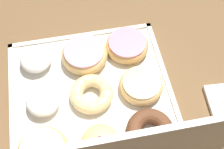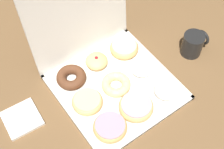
# 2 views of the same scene
# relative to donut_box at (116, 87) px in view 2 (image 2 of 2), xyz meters

# --- Properties ---
(ground_plane) EXTENTS (3.00, 3.00, 0.00)m
(ground_plane) POSITION_rel_donut_box_xyz_m (0.00, 0.00, -0.01)
(ground_plane) COLOR brown
(donut_box) EXTENTS (0.41, 0.41, 0.01)m
(donut_box) POSITION_rel_donut_box_xyz_m (0.00, 0.00, 0.00)
(donut_box) COLOR silver
(donut_box) RESTS_ON ground
(box_lid_open) EXTENTS (0.41, 0.04, 0.37)m
(box_lid_open) POSITION_rel_donut_box_xyz_m (0.00, 0.22, 0.18)
(box_lid_open) COLOR silver
(box_lid_open) RESTS_ON ground
(pink_frosted_donut_0) EXTENTS (0.12, 0.12, 0.04)m
(pink_frosted_donut_0) POSITION_rel_donut_box_xyz_m (-0.12, -0.13, 0.02)
(pink_frosted_donut_0) COLOR tan
(pink_frosted_donut_0) RESTS_ON donut_box
(pink_frosted_donut_1) EXTENTS (0.12, 0.12, 0.04)m
(pink_frosted_donut_1) POSITION_rel_donut_box_xyz_m (-0.00, -0.12, 0.03)
(pink_frosted_donut_1) COLOR #E5B770
(pink_frosted_donut_1) RESTS_ON donut_box
(powdered_filled_donut_2) EXTENTS (0.08, 0.08, 0.04)m
(powdered_filled_donut_2) POSITION_rel_donut_box_xyz_m (0.13, -0.13, 0.03)
(powdered_filled_donut_2) COLOR white
(powdered_filled_donut_2) RESTS_ON donut_box
(glazed_ring_donut_3) EXTENTS (0.11, 0.11, 0.03)m
(glazed_ring_donut_3) POSITION_rel_donut_box_xyz_m (-0.13, -0.00, 0.02)
(glazed_ring_donut_3) COLOR #E5B770
(glazed_ring_donut_3) RESTS_ON donut_box
(cruller_donut_4) EXTENTS (0.11, 0.11, 0.04)m
(cruller_donut_4) POSITION_rel_donut_box_xyz_m (-0.00, 0.00, 0.02)
(cruller_donut_4) COLOR #EACC8C
(cruller_donut_4) RESTS_ON donut_box
(powdered_filled_donut_5) EXTENTS (0.08, 0.08, 0.04)m
(powdered_filled_donut_5) POSITION_rel_donut_box_xyz_m (0.12, 0.00, 0.03)
(powdered_filled_donut_5) COLOR white
(powdered_filled_donut_5) RESTS_ON donut_box
(chocolate_cake_ring_donut_6) EXTENTS (0.11, 0.11, 0.04)m
(chocolate_cake_ring_donut_6) POSITION_rel_donut_box_xyz_m (-0.12, 0.12, 0.02)
(chocolate_cake_ring_donut_6) COLOR #59331E
(chocolate_cake_ring_donut_6) RESTS_ON donut_box
(jelly_filled_donut_7) EXTENTS (0.09, 0.09, 0.05)m
(jelly_filled_donut_7) POSITION_rel_donut_box_xyz_m (-0.00, 0.13, 0.03)
(jelly_filled_donut_7) COLOR #E5B770
(jelly_filled_donut_7) RESTS_ON donut_box
(glazed_ring_donut_8) EXTENTS (0.11, 0.11, 0.04)m
(glazed_ring_donut_8) POSITION_rel_donut_box_xyz_m (0.13, 0.12, 0.02)
(glazed_ring_donut_8) COLOR tan
(glazed_ring_donut_8) RESTS_ON donut_box
(coffee_mug) EXTENTS (0.10, 0.08, 0.09)m
(coffee_mug) POSITION_rel_donut_box_xyz_m (0.35, -0.03, 0.04)
(coffee_mug) COLOR black
(coffee_mug) RESTS_ON ground
(napkin_stack) EXTENTS (0.13, 0.13, 0.01)m
(napkin_stack) POSITION_rel_donut_box_xyz_m (-0.34, 0.09, 0.00)
(napkin_stack) COLOR white
(napkin_stack) RESTS_ON ground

